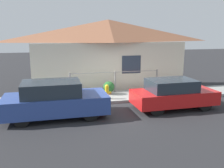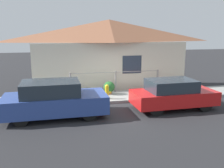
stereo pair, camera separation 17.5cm
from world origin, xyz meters
name	(u,v)px [view 1 (the left image)]	position (x,y,z in m)	size (l,w,h in m)	color
ground_plane	(124,103)	(0.00, 0.00, 0.00)	(60.00, 60.00, 0.00)	#262628
sidewalk	(119,97)	(0.00, 0.96, 0.07)	(24.00, 1.92, 0.14)	gray
house	(109,34)	(0.00, 3.39, 3.18)	(9.11, 2.23, 4.01)	beige
fence	(115,80)	(0.00, 1.77, 0.76)	(4.90, 0.10, 1.13)	gray
car_left	(55,100)	(-3.19, -1.26, 0.72)	(4.06, 1.81, 1.46)	#2D4793
car_right	(173,94)	(1.88, -1.26, 0.66)	(3.69, 1.74, 1.32)	red
fire_hydrant	(107,91)	(-0.73, 0.47, 0.51)	(0.42, 0.19, 0.71)	yellow
potted_plant_near_hydrant	(109,87)	(-0.44, 1.34, 0.50)	(0.58, 0.58, 0.68)	#9E5638
potted_plant_by_fence	(55,91)	(-3.17, 1.60, 0.38)	(0.34, 0.34, 0.45)	#9E5638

